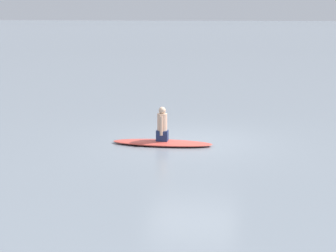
{
  "coord_description": "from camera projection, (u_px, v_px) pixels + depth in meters",
  "views": [
    {
      "loc": [
        -2.16,
        15.52,
        3.61
      ],
      "look_at": [
        0.56,
        0.81,
        0.6
      ],
      "focal_mm": 61.37,
      "sensor_mm": 36.0,
      "label": 1
    }
  ],
  "objects": [
    {
      "name": "surfboard",
      "position": [
        162.0,
        143.0,
        15.72
      ],
      "size": [
        2.78,
        0.81,
        0.12
      ],
      "primitive_type": "ellipsoid",
      "rotation": [
        0.0,
        0.0,
        -3.12
      ],
      "color": "#D84C3F",
      "rests_on": "ground"
    },
    {
      "name": "ground_plane",
      "position": [
        193.0,
        142.0,
        16.06
      ],
      "size": [
        400.0,
        400.0,
        0.0
      ],
      "primitive_type": "plane",
      "color": "gray"
    },
    {
      "name": "person_paddler",
      "position": [
        162.0,
        126.0,
        15.62
      ],
      "size": [
        0.31,
        0.41,
        0.94
      ],
      "rotation": [
        0.0,
        0.0,
        -3.12
      ],
      "color": "navy",
      "rests_on": "surfboard"
    }
  ]
}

